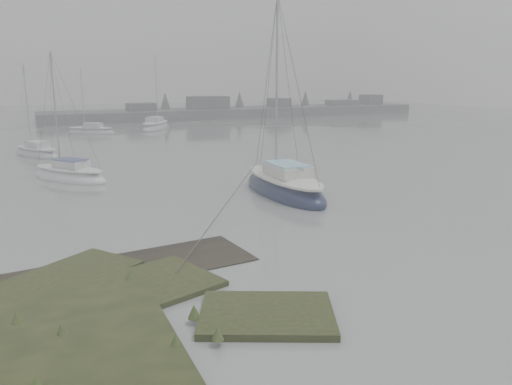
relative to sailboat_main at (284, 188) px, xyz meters
name	(u,v)px	position (x,y,z in m)	size (l,w,h in m)	color
ground	(98,156)	(-7.49, 18.02, -0.35)	(160.00, 160.00, 0.00)	slate
far_shoreline	(247,111)	(19.35, 49.91, 0.50)	(60.00, 8.00, 4.15)	#4C4F51
sailboat_main	(284,188)	(0.00, 0.00, 0.00)	(2.73, 7.96, 11.18)	#101734
sailboat_white	(70,176)	(-10.28, 8.82, -0.09)	(5.05, 5.86, 8.29)	white
sailboat_far_a	(37,153)	(-11.95, 19.92, -0.11)	(4.12, 5.65, 7.69)	#B3B9BE
sailboat_far_b	(156,127)	(1.57, 36.60, -0.05)	(5.62, 7.00, 9.70)	#B5BABF
sailboat_far_c	(91,132)	(-6.08, 34.63, -0.11)	(5.61, 4.51, 7.78)	silver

